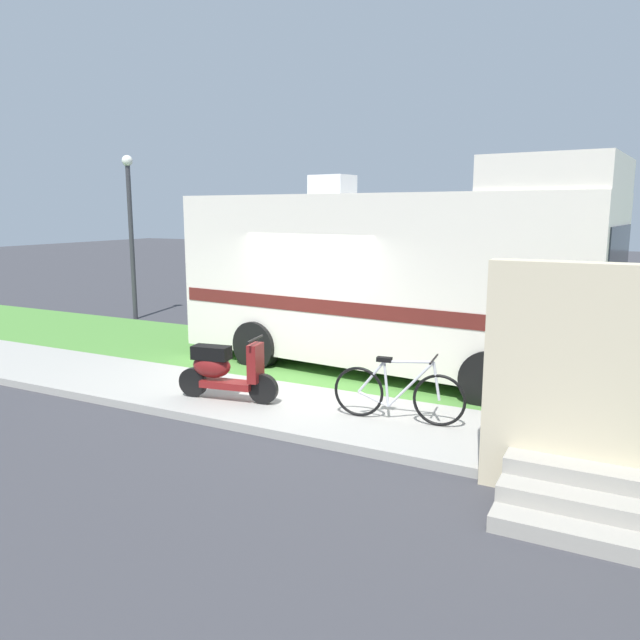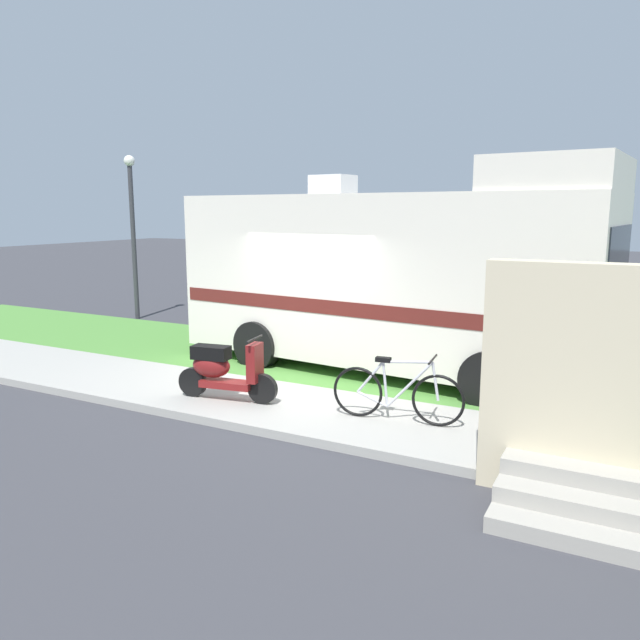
% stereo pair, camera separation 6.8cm
% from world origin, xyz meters
% --- Properties ---
extents(ground_plane, '(80.00, 80.00, 0.00)m').
position_xyz_m(ground_plane, '(0.00, 0.00, 0.00)').
color(ground_plane, '#38383D').
extents(sidewalk, '(24.00, 2.00, 0.12)m').
position_xyz_m(sidewalk, '(0.00, -1.20, 0.06)').
color(sidewalk, '#9E9B93').
rests_on(sidewalk, ground).
extents(grass_strip, '(24.00, 3.40, 0.08)m').
position_xyz_m(grass_strip, '(0.00, 1.50, 0.04)').
color(grass_strip, '#4C8438').
rests_on(grass_strip, ground).
extents(motorhome_rv, '(7.61, 3.06, 3.65)m').
position_xyz_m(motorhome_rv, '(1.09, 1.57, 1.74)').
color(motorhome_rv, silver).
rests_on(motorhome_rv, ground).
extents(scooter, '(1.58, 0.56, 0.97)m').
position_xyz_m(scooter, '(-0.37, -1.43, 0.58)').
color(scooter, black).
rests_on(scooter, ground).
extents(bicycle, '(1.77, 0.52, 0.90)m').
position_xyz_m(bicycle, '(2.25, -1.14, 0.51)').
color(bicycle, black).
rests_on(bicycle, ground).
extents(pickup_truck_near, '(5.86, 2.42, 1.71)m').
position_xyz_m(pickup_truck_near, '(-3.14, 6.18, 0.92)').
color(pickup_truck_near, silver).
rests_on(pickup_truck_near, ground).
extents(porch_steps, '(2.00, 1.26, 2.40)m').
position_xyz_m(porch_steps, '(4.59, -2.29, 0.97)').
color(porch_steps, '#9E998E').
rests_on(porch_steps, ground).
extents(bottle_green, '(0.06, 0.06, 0.26)m').
position_xyz_m(bottle_green, '(3.72, -0.96, 0.23)').
color(bottle_green, '#19722D').
rests_on(bottle_green, ground).
extents(bottle_spare, '(0.06, 0.06, 0.23)m').
position_xyz_m(bottle_spare, '(4.39, -1.30, 0.22)').
color(bottle_spare, brown).
rests_on(bottle_spare, ground).
extents(street_lamp_post, '(0.28, 0.28, 4.28)m').
position_xyz_m(street_lamp_post, '(-6.95, 3.60, 2.59)').
color(street_lamp_post, '#333338').
rests_on(street_lamp_post, ground).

